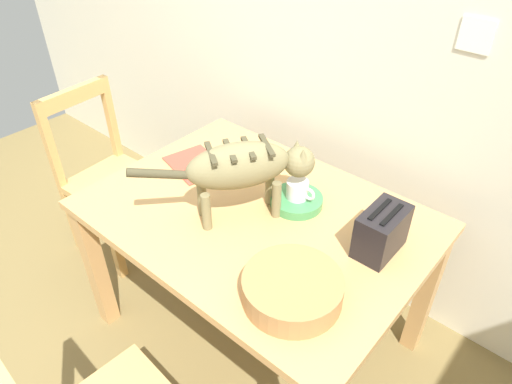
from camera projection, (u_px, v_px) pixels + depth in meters
wall_rear at (339, 34)px, 1.97m from camera, size 5.32×0.11×2.50m
dining_table at (256, 229)px, 1.86m from camera, size 1.31×0.94×0.74m
cat at (246, 167)px, 1.68m from camera, size 0.42×0.59×0.32m
saucer_bowl at (297, 201)px, 1.84m from camera, size 0.21×0.21×0.04m
coffee_mug at (298, 190)px, 1.81m from camera, size 0.13×0.09×0.08m
magazine at (195, 164)px, 2.08m from camera, size 0.31×0.26×0.01m
book_stack at (258, 159)px, 2.08m from camera, size 0.19×0.14×0.04m
wicker_basket at (292, 288)px, 1.44m from camera, size 0.32×0.32×0.09m
toaster at (382, 231)px, 1.59m from camera, size 0.12×0.20×0.18m
wooden_chair_far at (108, 177)px, 2.51m from camera, size 0.44×0.44×0.93m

